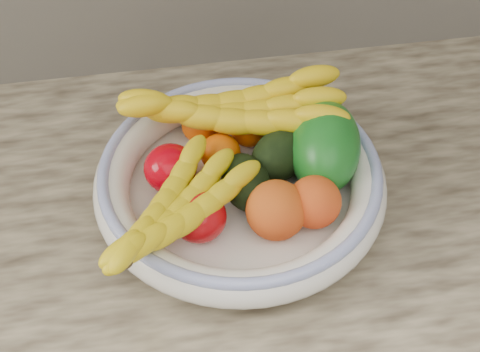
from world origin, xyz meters
name	(u,v)px	position (x,y,z in m)	size (l,w,h in m)	color
kitchen_counter	(238,349)	(0.00, 1.69, 0.46)	(2.44, 0.66, 1.40)	brown
fruit_bowl	(240,182)	(0.00, 1.66, 0.95)	(0.39, 0.39, 0.08)	silver
clementine_back_left	(201,125)	(-0.04, 1.77, 0.95)	(0.06, 0.06, 0.05)	#E45604
clementine_back_right	(249,129)	(0.03, 1.75, 0.95)	(0.05, 0.05, 0.05)	#E15204
clementine_back_mid	(220,153)	(-0.02, 1.71, 0.95)	(0.06, 0.06, 0.05)	#E55F04
tomato_left	(170,168)	(-0.09, 1.69, 0.96)	(0.07, 0.07, 0.06)	#B4000D
tomato_near_left	(199,217)	(-0.06, 1.60, 0.96)	(0.07, 0.07, 0.06)	#AA080D
avocado_center	(246,182)	(0.01, 1.64, 0.96)	(0.06, 0.09, 0.06)	black
avocado_right	(281,154)	(0.06, 1.69, 0.96)	(0.07, 0.10, 0.07)	black
green_mango	(324,146)	(0.12, 1.68, 0.98)	(0.10, 0.15, 0.10)	#105916
peach_front	(276,210)	(0.03, 1.59, 0.97)	(0.08, 0.08, 0.08)	orange
peach_right	(315,202)	(0.08, 1.59, 0.97)	(0.07, 0.07, 0.07)	orange
banana_bunch_back	(232,115)	(0.00, 1.75, 0.99)	(0.33, 0.12, 0.09)	yellow
banana_bunch_front	(174,216)	(-0.09, 1.59, 0.98)	(0.26, 0.11, 0.07)	yellow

